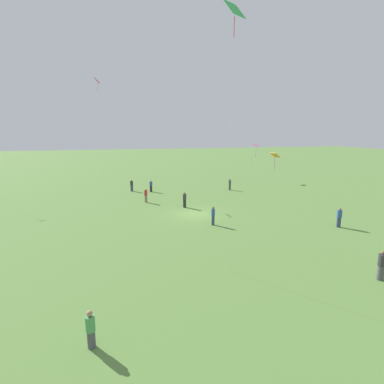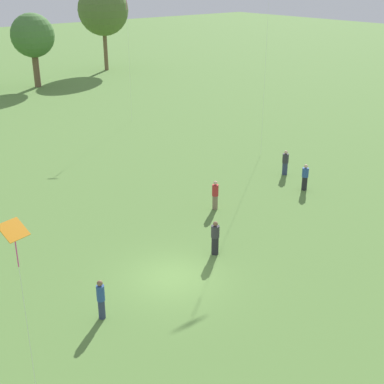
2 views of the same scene
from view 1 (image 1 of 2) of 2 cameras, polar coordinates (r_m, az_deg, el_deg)
name	(u,v)px [view 1 (image 1 of 2)]	position (r m, az deg, el deg)	size (l,w,h in m)	color
ground_plane	(195,214)	(32.13, 0.57, -4.19)	(240.00, 240.00, 0.00)	#5B843D
person_0	(146,195)	(37.49, -8.78, -0.63)	(0.48, 0.48, 1.79)	#847056
person_1	(230,184)	(45.23, 7.22, 1.46)	(0.49, 0.49, 1.72)	#232328
person_2	(213,216)	(28.27, 4.04, -4.52)	(0.39, 0.39, 1.78)	#333D5B
person_3	(132,185)	(44.88, -11.42, 1.24)	(0.44, 0.44, 1.75)	#333D5B
person_4	(91,329)	(13.97, -18.75, -23.54)	(0.45, 0.45, 1.65)	#4C4C51
person_5	(339,218)	(30.72, 26.22, -4.38)	(0.62, 0.62, 1.85)	#333D5B
person_7	(151,186)	(43.97, -7.82, 1.14)	(0.50, 0.50, 1.74)	#232328
person_8	(382,266)	(21.42, 32.41, -11.74)	(0.60, 0.60, 1.83)	#4C4C51
person_9	(185,200)	(34.64, -1.42, -1.51)	(0.58, 0.58, 1.80)	#232328
kite_1	(234,19)	(18.77, 8.06, 29.79)	(1.23, 1.37, 15.58)	green
kite_2	(275,159)	(24.80, 15.50, 6.02)	(0.77, 0.70, 7.02)	orange
kite_3	(97,85)	(46.45, -17.61, 18.82)	(1.08, 0.81, 16.01)	#E54C99
kite_4	(256,146)	(54.98, 12.12, 8.56)	(1.65, 1.66, 6.42)	#E54C99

